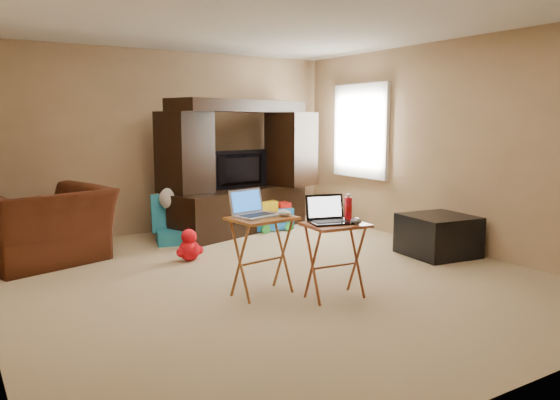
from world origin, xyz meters
TOP-DOWN VIEW (x-y plane):
  - floor at (0.00, 0.00)m, footprint 5.50×5.50m
  - ceiling at (0.00, 0.00)m, footprint 5.50×5.50m
  - wall_back at (0.00, 2.75)m, footprint 5.00×0.00m
  - wall_front at (0.00, -2.75)m, footprint 5.00×0.00m
  - wall_right at (2.50, 0.00)m, footprint 0.00×5.50m
  - window_pane at (2.48, 1.55)m, footprint 0.00×1.20m
  - window_frame at (2.46, 1.55)m, footprint 0.06×1.14m
  - entertainment_center at (0.83, 2.14)m, footprint 2.29×1.24m
  - television at (0.83, 2.09)m, footprint 0.93×0.21m
  - recliner at (-1.83, 1.74)m, footprint 1.55×1.44m
  - child_rocker at (-0.24, 1.94)m, footprint 0.59×0.64m
  - plush_toy at (-0.44, 1.01)m, footprint 0.33×0.27m
  - push_toy at (1.22, 1.99)m, footprint 0.64×0.50m
  - ottoman at (2.11, -0.28)m, footprint 0.81×0.81m
  - tray_table_left at (-0.35, -0.45)m, footprint 0.60×0.50m
  - tray_table_right at (0.15, -0.88)m, footprint 0.55×0.46m
  - laptop_left at (-0.38, -0.42)m, footprint 0.43×0.38m
  - laptop_right at (0.11, -0.86)m, footprint 0.41×0.37m
  - mouse_left at (-0.16, -0.52)m, footprint 0.13×0.16m
  - mouse_right at (0.28, -1.00)m, footprint 0.12×0.16m
  - water_bottle at (0.35, -0.80)m, footprint 0.07×0.07m

SIDE VIEW (x-z plane):
  - floor at x=0.00m, z-range 0.00..0.00m
  - plush_toy at x=-0.44m, z-range 0.00..0.36m
  - push_toy at x=1.22m, z-range 0.00..0.44m
  - ottoman at x=2.11m, z-range 0.00..0.47m
  - child_rocker at x=-0.24m, z-range 0.00..0.62m
  - tray_table_right at x=0.15m, z-range 0.00..0.67m
  - tray_table_left at x=-0.35m, z-range 0.00..0.71m
  - recliner at x=-1.83m, z-range 0.00..0.83m
  - mouse_right at x=0.28m, z-range 0.67..0.72m
  - mouse_left at x=-0.16m, z-range 0.71..0.77m
  - water_bottle at x=0.35m, z-range 0.67..0.87m
  - laptop_right at x=0.11m, z-range 0.67..0.91m
  - laptop_left at x=-0.38m, z-range 0.71..0.95m
  - television at x=0.83m, z-range 0.61..1.14m
  - entertainment_center at x=0.83m, z-range 0.00..1.82m
  - wall_back at x=0.00m, z-range -1.25..3.75m
  - wall_front at x=0.00m, z-range -1.25..3.75m
  - wall_right at x=2.50m, z-range -1.50..4.00m
  - window_pane at x=2.48m, z-range 0.80..2.00m
  - window_frame at x=2.46m, z-range 0.73..2.07m
  - ceiling at x=0.00m, z-range 2.50..2.50m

